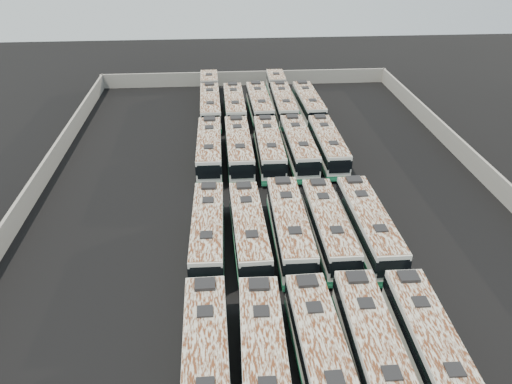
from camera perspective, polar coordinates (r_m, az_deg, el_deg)
name	(u,v)px	position (r m, az deg, el deg)	size (l,w,h in m)	color
ground	(268,199)	(48.18, 1.36, -0.77)	(140.00, 140.00, 0.00)	black
perimeter_wall	(268,189)	(47.64, 1.37, 0.37)	(45.20, 73.20, 2.20)	gray
bus_front_far_left	(206,364)	(30.11, -5.69, -19.00)	(2.77, 12.34, 3.47)	silver
bus_front_left	(264,364)	(30.03, 0.90, -19.03)	(2.90, 12.28, 3.44)	silver
bus_front_center	(322,359)	(30.53, 7.56, -18.35)	(2.80, 12.19, 3.42)	silver
bus_front_right	(375,354)	(31.28, 13.43, -17.57)	(2.79, 12.25, 3.44)	silver
bus_front_far_right	(432,351)	(32.37, 19.47, -16.80)	(2.81, 12.06, 3.38)	silver
bus_midfront_far_left	(208,232)	(40.48, -5.50, -4.54)	(2.73, 11.90, 3.34)	silver
bus_midfront_left	(249,231)	(40.39, -0.83, -4.48)	(2.81, 11.90, 3.34)	silver
bus_midfront_center	(290,227)	(40.77, 3.86, -4.06)	(2.69, 12.39, 3.49)	silver
bus_midfront_right	(328,227)	(41.28, 8.27, -3.99)	(2.59, 11.89, 3.35)	silver
bus_midfront_far_right	(368,225)	(41.97, 12.71, -3.76)	(2.73, 12.29, 3.46)	silver
bus_midback_far_left	(210,149)	(54.40, -5.34, 4.89)	(2.65, 12.16, 3.42)	silver
bus_midback_left	(239,149)	(54.30, -1.98, 4.99)	(2.72, 12.36, 3.48)	silver
bus_midback_center	(269,148)	(54.50, 1.49, 5.07)	(2.70, 12.25, 3.45)	silver
bus_midback_right	(299,146)	(55.02, 4.90, 5.21)	(2.70, 12.24, 3.44)	silver
bus_midback_far_right	(328,145)	(55.77, 8.20, 5.29)	(2.50, 11.79, 3.32)	silver
bus_back_far_left	(210,99)	(70.01, -5.28, 10.57)	(2.85, 18.75, 3.39)	silver
bus_back_left	(234,106)	(66.99, -2.49, 9.76)	(2.62, 11.92, 3.35)	silver
bus_back_center	(259,105)	(67.26, 0.40, 9.89)	(2.82, 12.09, 3.39)	silver
bus_back_right	(281,97)	(70.58, 2.86, 10.78)	(2.65, 18.35, 3.32)	silver
bus_back_far_right	(308,104)	(68.12, 6.00, 9.96)	(2.74, 11.87, 3.33)	silver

